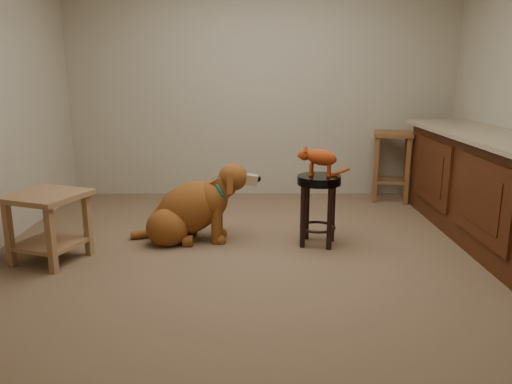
{
  "coord_description": "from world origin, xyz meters",
  "views": [
    {
      "loc": [
        -0.11,
        -3.9,
        1.46
      ],
      "look_at": [
        -0.09,
        0.24,
        0.45
      ],
      "focal_mm": 35.0,
      "sensor_mm": 36.0,
      "label": 1
    }
  ],
  "objects_px": {
    "padded_stool": "(318,196)",
    "wood_stool": "(391,165)",
    "side_table": "(48,217)",
    "golden_retriever": "(191,210)",
    "tabby_kitten": "(318,158)"
  },
  "relations": [
    {
      "from": "padded_stool",
      "to": "wood_stool",
      "type": "relative_size",
      "value": 0.77
    },
    {
      "from": "side_table",
      "to": "golden_retriever",
      "type": "relative_size",
      "value": 0.58
    },
    {
      "from": "wood_stool",
      "to": "golden_retriever",
      "type": "xyz_separation_m",
      "value": [
        -2.13,
        -1.4,
        -0.14
      ]
    },
    {
      "from": "padded_stool",
      "to": "golden_retriever",
      "type": "distance_m",
      "value": 1.12
    },
    {
      "from": "wood_stool",
      "to": "side_table",
      "type": "height_order",
      "value": "wood_stool"
    },
    {
      "from": "wood_stool",
      "to": "tabby_kitten",
      "type": "distance_m",
      "value": 1.87
    },
    {
      "from": "wood_stool",
      "to": "tabby_kitten",
      "type": "bearing_deg",
      "value": -124.5
    },
    {
      "from": "golden_retriever",
      "to": "padded_stool",
      "type": "bearing_deg",
      "value": -5.07
    },
    {
      "from": "side_table",
      "to": "tabby_kitten",
      "type": "height_order",
      "value": "tabby_kitten"
    },
    {
      "from": "side_table",
      "to": "tabby_kitten",
      "type": "relative_size",
      "value": 1.52
    },
    {
      "from": "wood_stool",
      "to": "tabby_kitten",
      "type": "height_order",
      "value": "tabby_kitten"
    },
    {
      "from": "tabby_kitten",
      "to": "side_table",
      "type": "bearing_deg",
      "value": -155.62
    },
    {
      "from": "side_table",
      "to": "golden_retriever",
      "type": "bearing_deg",
      "value": 24.61
    },
    {
      "from": "wood_stool",
      "to": "tabby_kitten",
      "type": "relative_size",
      "value": 1.77
    },
    {
      "from": "golden_retriever",
      "to": "side_table",
      "type": "bearing_deg",
      "value": -154.43
    }
  ]
}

